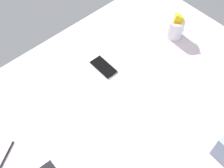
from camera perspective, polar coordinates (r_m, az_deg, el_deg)
The scene contains 4 objects.
bed_mattress at distance 136.66cm, azimuth 2.09°, elevation -11.82°, with size 180.00×140.00×18.00cm, color silver.
snack_cup at distance 163.31cm, azimuth 12.44°, elevation 10.88°, with size 9.65×9.00×14.78cm.
cell_phone at distance 148.42cm, azimuth -1.70°, elevation 3.39°, with size 6.80×14.00×0.80cm, color black.
charger_cable at distance 131.74cm, azimuth -20.51°, elevation -13.85°, with size 17.00×0.60×0.60cm, color black.
Camera 1 is at (40.00, 36.83, 134.38)cm, focal length 46.42 mm.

